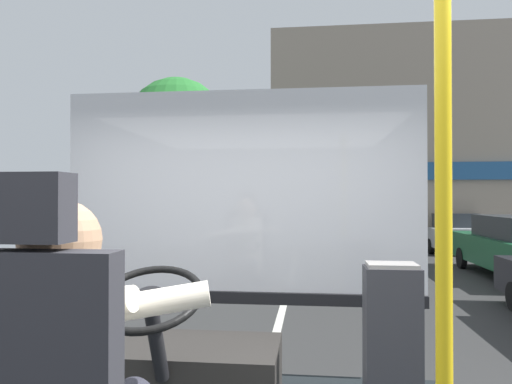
% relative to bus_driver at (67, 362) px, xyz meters
% --- Properties ---
extents(ground, '(18.00, 44.00, 0.06)m').
position_rel_bus_driver_xyz_m(ground, '(0.24, 9.10, -1.39)').
color(ground, '#313131').
extents(bus_driver, '(0.78, 0.54, 0.79)m').
position_rel_bus_driver_xyz_m(bus_driver, '(0.00, 0.00, 0.00)').
color(bus_driver, '#282833').
rests_on(bus_driver, driver_seat).
extents(steering_console, '(1.10, 0.99, 0.87)m').
position_rel_bus_driver_xyz_m(steering_console, '(0.00, 1.18, -0.48)').
color(steering_console, '#282623').
rests_on(steering_console, bus_floor).
extents(handrail_pole, '(0.04, 0.04, 1.91)m').
position_rel_bus_driver_xyz_m(handrail_pole, '(1.07, -0.04, 0.25)').
color(handrail_pole, gold).
rests_on(handrail_pole, bus_floor).
extents(fare_box, '(0.28, 0.21, 0.86)m').
position_rel_bus_driver_xyz_m(fare_box, '(1.13, 1.15, -0.27)').
color(fare_box, '#333338').
rests_on(fare_box, bus_floor).
extents(windshield_panel, '(2.50, 0.08, 1.48)m').
position_rel_bus_driver_xyz_m(windshield_panel, '(0.24, 1.92, 0.34)').
color(windshield_panel, silver).
extents(street_tree, '(2.51, 2.51, 4.88)m').
position_rel_bus_driver_xyz_m(street_tree, '(-2.64, 10.31, 2.21)').
color(street_tree, '#4C3828').
rests_on(street_tree, ground).
extents(shop_building, '(10.68, 4.26, 7.92)m').
position_rel_bus_driver_xyz_m(shop_building, '(4.63, 17.58, 2.59)').
color(shop_building, gray).
rests_on(shop_building, ground).
extents(parked_car_silver, '(1.81, 4.03, 1.35)m').
position_rel_bus_driver_xyz_m(parked_car_silver, '(5.51, 16.36, -0.67)').
color(parked_car_silver, silver).
rests_on(parked_car_silver, ground).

